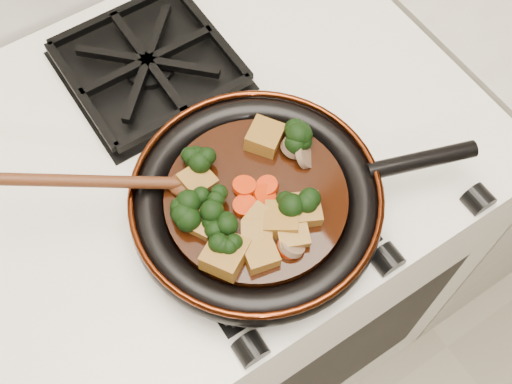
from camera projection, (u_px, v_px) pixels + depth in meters
stove at (217, 262)px, 1.27m from camera, size 0.76×0.60×0.90m
burner_grate_front at (256, 211)px, 0.81m from camera, size 0.23×0.23×0.03m
burner_grate_back at (149, 65)px, 0.92m from camera, size 0.23×0.23×0.03m
skillet at (258, 202)px, 0.78m from camera, size 0.42×0.31×0.05m
braising_sauce at (256, 200)px, 0.77m from camera, size 0.22×0.22×0.02m
tofu_cube_0 at (225, 254)px, 0.72m from camera, size 0.07×0.06×0.03m
tofu_cube_1 at (261, 256)px, 0.72m from camera, size 0.04×0.04×0.02m
tofu_cube_2 at (282, 220)px, 0.74m from camera, size 0.06×0.06×0.03m
tofu_cube_3 at (197, 181)px, 0.77m from camera, size 0.04×0.04×0.03m
tofu_cube_4 at (256, 238)px, 0.73m from camera, size 0.05×0.05×0.03m
tofu_cube_5 at (265, 137)px, 0.80m from camera, size 0.06×0.06×0.03m
tofu_cube_6 at (204, 223)px, 0.74m from camera, size 0.05×0.04×0.02m
tofu_cube_7 at (292, 234)px, 0.74m from camera, size 0.05×0.05×0.02m
tofu_cube_8 at (262, 221)px, 0.74m from camera, size 0.04×0.04×0.02m
tofu_cube_9 at (303, 210)px, 0.75m from camera, size 0.05×0.05×0.03m
broccoli_floret_0 at (225, 226)px, 0.74m from camera, size 0.07×0.07×0.06m
broccoli_floret_1 at (213, 203)px, 0.75m from camera, size 0.09×0.08×0.07m
broccoli_floret_2 at (299, 205)px, 0.75m from camera, size 0.08×0.08×0.07m
broccoli_floret_3 at (223, 240)px, 0.73m from camera, size 0.08×0.08×0.06m
broccoli_floret_4 at (297, 140)px, 0.79m from camera, size 0.08×0.08×0.07m
broccoli_floret_5 at (192, 210)px, 0.75m from camera, size 0.08×0.08×0.06m
broccoli_floret_6 at (201, 158)px, 0.78m from camera, size 0.08×0.07×0.07m
carrot_coin_0 at (290, 246)px, 0.73m from camera, size 0.03×0.03×0.01m
carrot_coin_1 at (245, 206)px, 0.75m from camera, size 0.03×0.03×0.01m
carrot_coin_2 at (267, 186)px, 0.77m from camera, size 0.03×0.03×0.01m
carrot_coin_3 at (265, 195)px, 0.76m from camera, size 0.03×0.03×0.02m
carrot_coin_4 at (244, 186)px, 0.77m from camera, size 0.03×0.03×0.01m
carrot_coin_5 at (211, 211)px, 0.75m from camera, size 0.03×0.03×0.01m
mushroom_slice_0 at (305, 156)px, 0.78m from camera, size 0.04×0.04×0.03m
mushroom_slice_1 at (293, 148)px, 0.79m from camera, size 0.04×0.04×0.02m
mushroom_slice_2 at (291, 246)px, 0.73m from camera, size 0.03×0.04×0.02m
wooden_spoon at (129, 182)px, 0.75m from camera, size 0.15×0.10×0.25m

